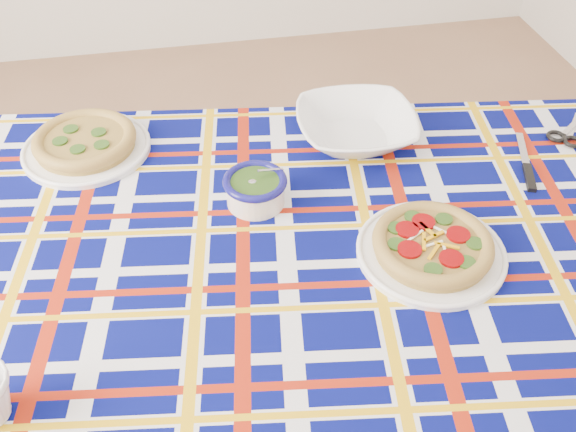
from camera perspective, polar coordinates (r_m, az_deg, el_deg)
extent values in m
plane|color=#896247|center=(2.02, -6.98, -11.49)|extent=(4.00, 4.00, 0.00)
cube|color=brown|center=(1.27, 3.55, -3.38)|extent=(1.69, 1.19, 0.04)
cylinder|color=brown|center=(1.92, -20.34, -2.55)|extent=(0.06, 0.06, 0.70)
cylinder|color=brown|center=(2.01, 22.82, -1.05)|extent=(0.06, 0.06, 0.70)
imported|color=white|center=(1.51, 6.06, 7.87)|extent=(0.29, 0.29, 0.07)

